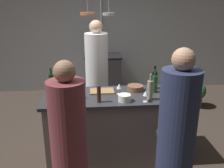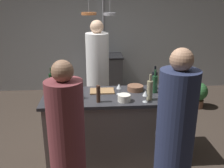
# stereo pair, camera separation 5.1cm
# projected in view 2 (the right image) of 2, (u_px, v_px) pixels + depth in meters

# --- Properties ---
(ground_plane) EXTENTS (9.00, 9.00, 0.00)m
(ground_plane) POSITION_uv_depth(u_px,v_px,m) (113.00, 155.00, 3.56)
(ground_plane) COLOR #382D26
(back_wall) EXTENTS (6.40, 0.16, 2.60)m
(back_wall) POSITION_uv_depth(u_px,v_px,m) (103.00, 34.00, 5.83)
(back_wall) COLOR #B2B7BC
(back_wall) RESTS_ON ground_plane
(kitchen_island) EXTENTS (1.80, 0.72, 0.90)m
(kitchen_island) POSITION_uv_depth(u_px,v_px,m) (113.00, 126.00, 3.42)
(kitchen_island) COLOR slate
(kitchen_island) RESTS_ON ground_plane
(stove_range) EXTENTS (0.80, 0.64, 0.89)m
(stove_range) POSITION_uv_depth(u_px,v_px,m) (105.00, 75.00, 5.73)
(stove_range) COLOR #47474C
(stove_range) RESTS_ON ground_plane
(chef) EXTENTS (0.37, 0.37, 1.77)m
(chef) POSITION_uv_depth(u_px,v_px,m) (98.00, 78.00, 4.22)
(chef) COLOR white
(chef) RESTS_ON ground_plane
(bar_stool_right) EXTENTS (0.28, 0.28, 0.68)m
(bar_stool_right) POSITION_uv_depth(u_px,v_px,m) (165.00, 156.00, 2.89)
(bar_stool_right) COLOR #4C4C51
(bar_stool_right) RESTS_ON ground_plane
(guest_right) EXTENTS (0.36, 0.36, 1.70)m
(guest_right) POSITION_uv_depth(u_px,v_px,m) (174.00, 143.00, 2.41)
(guest_right) COLOR #262D4C
(guest_right) RESTS_ON ground_plane
(bar_stool_left) EXTENTS (0.28, 0.28, 0.68)m
(bar_stool_left) POSITION_uv_depth(u_px,v_px,m) (71.00, 160.00, 2.82)
(bar_stool_left) COLOR #4C4C51
(bar_stool_left) RESTS_ON ground_plane
(guest_left) EXTENTS (0.34, 0.34, 1.60)m
(guest_left) POSITION_uv_depth(u_px,v_px,m) (67.00, 149.00, 2.38)
(guest_left) COLOR brown
(guest_left) RESTS_ON ground_plane
(overhead_pot_rack) EXTENTS (0.58, 1.55, 2.17)m
(overhead_pot_rack) POSITION_uv_depth(u_px,v_px,m) (101.00, 24.00, 4.90)
(overhead_pot_rack) COLOR gray
(overhead_pot_rack) RESTS_ON ground_plane
(potted_plant) EXTENTS (0.36, 0.36, 0.52)m
(potted_plant) POSITION_uv_depth(u_px,v_px,m) (198.00, 93.00, 5.02)
(potted_plant) COLOR brown
(potted_plant) RESTS_ON ground_plane
(cutting_board) EXTENTS (0.32, 0.22, 0.02)m
(cutting_board) POSITION_uv_depth(u_px,v_px,m) (102.00, 91.00, 3.39)
(cutting_board) COLOR #997047
(cutting_board) RESTS_ON kitchen_island
(pepper_mill) EXTENTS (0.05, 0.05, 0.21)m
(pepper_mill) POSITION_uv_depth(u_px,v_px,m) (98.00, 94.00, 3.02)
(pepper_mill) COLOR #382319
(pepper_mill) RESTS_ON kitchen_island
(wine_bottle_dark) EXTENTS (0.07, 0.07, 0.32)m
(wine_bottle_dark) POSITION_uv_depth(u_px,v_px,m) (155.00, 80.00, 3.46)
(wine_bottle_dark) COLOR black
(wine_bottle_dark) RESTS_ON kitchen_island
(wine_bottle_green) EXTENTS (0.07, 0.07, 0.31)m
(wine_bottle_green) POSITION_uv_depth(u_px,v_px,m) (155.00, 84.00, 3.32)
(wine_bottle_green) COLOR #193D23
(wine_bottle_green) RESTS_ON kitchen_island
(wine_bottle_red) EXTENTS (0.07, 0.07, 0.31)m
(wine_bottle_red) POSITION_uv_depth(u_px,v_px,m) (52.00, 82.00, 3.41)
(wine_bottle_red) COLOR #143319
(wine_bottle_red) RESTS_ON kitchen_island
(wine_bottle_white) EXTENTS (0.07, 0.07, 0.33)m
(wine_bottle_white) POSITION_uv_depth(u_px,v_px,m) (150.00, 90.00, 3.08)
(wine_bottle_white) COLOR gray
(wine_bottle_white) RESTS_ON kitchen_island
(wine_bottle_rose) EXTENTS (0.07, 0.07, 0.31)m
(wine_bottle_rose) POSITION_uv_depth(u_px,v_px,m) (71.00, 90.00, 3.11)
(wine_bottle_rose) COLOR #B78C8E
(wine_bottle_rose) RESTS_ON kitchen_island
(wine_glass_near_right_guest) EXTENTS (0.07, 0.07, 0.15)m
(wine_glass_near_right_guest) POSITION_uv_depth(u_px,v_px,m) (119.00, 87.00, 3.26)
(wine_glass_near_right_guest) COLOR silver
(wine_glass_near_right_guest) RESTS_ON kitchen_island
(wine_glass_by_chef) EXTENTS (0.07, 0.07, 0.15)m
(wine_glass_by_chef) POSITION_uv_depth(u_px,v_px,m) (145.00, 94.00, 3.02)
(wine_glass_by_chef) COLOR silver
(wine_glass_by_chef) RESTS_ON kitchen_island
(mixing_bowl_ceramic) EXTENTS (0.16, 0.16, 0.08)m
(mixing_bowl_ceramic) POSITION_uv_depth(u_px,v_px,m) (124.00, 98.00, 3.07)
(mixing_bowl_ceramic) COLOR silver
(mixing_bowl_ceramic) RESTS_ON kitchen_island
(mixing_bowl_steel) EXTENTS (0.19, 0.19, 0.08)m
(mixing_bowl_steel) POSITION_uv_depth(u_px,v_px,m) (169.00, 93.00, 3.23)
(mixing_bowl_steel) COLOR #B7B7BC
(mixing_bowl_steel) RESTS_ON kitchen_island
(mixing_bowl_wooden) EXTENTS (0.22, 0.22, 0.07)m
(mixing_bowl_wooden) POSITION_uv_depth(u_px,v_px,m) (135.00, 88.00, 3.42)
(mixing_bowl_wooden) COLOR brown
(mixing_bowl_wooden) RESTS_ON kitchen_island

